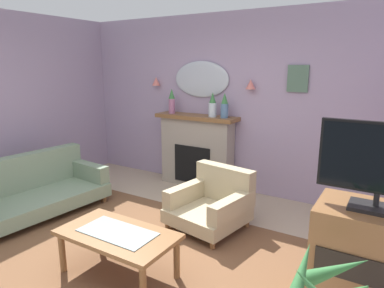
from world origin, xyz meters
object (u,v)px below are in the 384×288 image
fireplace (196,151)px  tv_cabinet (368,264)px  mantel_vase_left (225,106)px  wall_sconce_right (251,84)px  wall_mirror (201,79)px  armchair_in_corner (213,202)px  tv_flatscreen (381,165)px  framed_picture (298,79)px  wall_sconce_left (156,81)px  mantel_vase_centre (172,101)px  floral_couch (34,190)px  coffee_table (118,238)px  mantel_vase_right (213,106)px

fireplace → tv_cabinet: (2.66, -1.89, -0.12)m
mantel_vase_left → wall_sconce_right: bearing=18.9°
fireplace → wall_mirror: size_ratio=1.42×
armchair_in_corner → tv_cabinet: bearing=-23.0°
wall_sconce_right → tv_flatscreen: (1.81, -2.00, -0.41)m
wall_mirror → mantel_vase_left: bearing=-18.8°
framed_picture → armchair_in_corner: (-0.58, -1.31, -1.44)m
fireplace → wall_sconce_left: bearing=173.8°
wall_mirror → framed_picture: (1.50, 0.01, 0.04)m
mantel_vase_centre → framed_picture: size_ratio=1.11×
floral_couch → armchair_in_corner: bearing=21.9°
mantel_vase_centre → coffee_table: size_ratio=0.36×
armchair_in_corner → mantel_vase_right: bearing=118.8°
armchair_in_corner → tv_flatscreen: bearing=-23.5°
mantel_vase_centre → mantel_vase_left: (0.95, 0.00, -0.02)m
wall_mirror → armchair_in_corner: (0.92, -1.30, -1.40)m
mantel_vase_centre → mantel_vase_left: mantel_vase_centre is taller
fireplace → mantel_vase_left: 0.91m
mantel_vase_right → armchair_in_corner: bearing=-61.2°
framed_picture → armchair_in_corner: bearing=-113.9°
mantel_vase_centre → mantel_vase_right: (0.75, 0.00, -0.03)m
armchair_in_corner → mantel_vase_centre: bearing=140.6°
wall_mirror → armchair_in_corner: size_ratio=1.02×
wall_mirror → armchair_in_corner: bearing=-54.6°
mantel_vase_right → framed_picture: 1.28m
fireplace → tv_cabinet: fireplace is taller
mantel_vase_left → coffee_table: bearing=-86.4°
wall_mirror → coffee_table: 3.04m
coffee_table → armchair_in_corner: bearing=79.0°
wall_mirror → tv_flatscreen: size_ratio=1.14×
mantel_vase_centre → framed_picture: 2.00m
coffee_table → fireplace: bearing=104.7°
mantel_vase_left → tv_cabinet: mantel_vase_left is taller
mantel_vase_left → fireplace: bearing=176.8°
floral_couch → tv_cabinet: bearing=2.2°
mantel_vase_right → wall_sconce_left: bearing=174.0°
framed_picture → tv_cabinet: (1.16, -2.04, -1.30)m
wall_sconce_right → armchair_in_corner: (0.07, -1.25, -1.35)m
wall_sconce_left → coffee_table: wall_sconce_left is taller
wall_mirror → tv_flatscreen: 3.39m
mantel_vase_right → armchair_in_corner: size_ratio=0.40×
mantel_vase_left → floral_couch: bearing=-131.5°
mantel_vase_right → wall_mirror: wall_mirror is taller
wall_sconce_left → armchair_in_corner: size_ratio=0.15×
wall_sconce_left → coffee_table: 3.27m
fireplace → mantel_vase_right: bearing=-5.4°
mantel_vase_left → wall_sconce_left: 1.39m
wall_mirror → wall_sconce_right: 0.85m
coffee_table → tv_cabinet: (2.00, 0.62, 0.07)m
mantel_vase_right → framed_picture: framed_picture is taller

